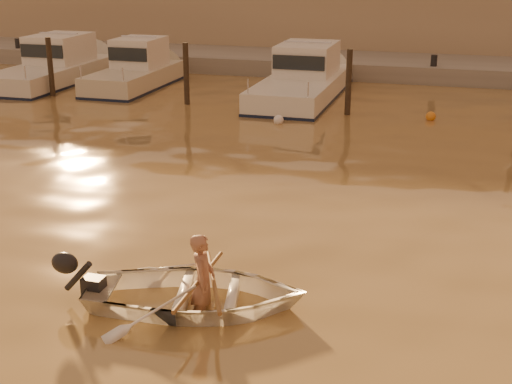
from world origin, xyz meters
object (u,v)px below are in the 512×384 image
(person, at_px, (203,281))
(moored_boat_0, at_px, (52,66))
(waterfront_building, at_px, (401,4))
(moored_boat_1, at_px, (134,71))
(moored_boat_2, at_px, (302,79))
(dinghy, at_px, (196,294))

(person, distance_m, moored_boat_0, 19.17)
(waterfront_building, bearing_deg, person, -90.19)
(moored_boat_1, distance_m, moored_boat_2, 6.29)
(moored_boat_2, height_order, waterfront_building, waterfront_building)
(person, bearing_deg, dinghy, 90.00)
(dinghy, distance_m, moored_boat_0, 19.13)
(dinghy, xyz_separation_m, person, (0.10, 0.02, 0.20))
(moored_boat_0, relative_size, waterfront_building, 0.16)
(moored_boat_0, bearing_deg, dinghy, -52.51)
(person, height_order, moored_boat_1, moored_boat_1)
(dinghy, relative_size, waterfront_building, 0.07)
(person, xyz_separation_m, moored_boat_0, (-11.74, 15.16, 0.22))
(dinghy, xyz_separation_m, moored_boat_1, (-8.24, 15.18, 0.42))
(moored_boat_1, relative_size, moored_boat_2, 0.76)
(dinghy, height_order, moored_boat_1, moored_boat_1)
(moored_boat_2, bearing_deg, person, -82.31)
(person, xyz_separation_m, moored_boat_2, (-2.05, 15.16, 0.22))
(person, bearing_deg, moored_boat_1, 16.53)
(dinghy, height_order, waterfront_building, waterfront_building)
(dinghy, distance_m, waterfront_building, 26.27)
(moored_boat_1, xyz_separation_m, moored_boat_2, (6.29, 0.00, 0.00))
(waterfront_building, bearing_deg, dinghy, -90.41)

